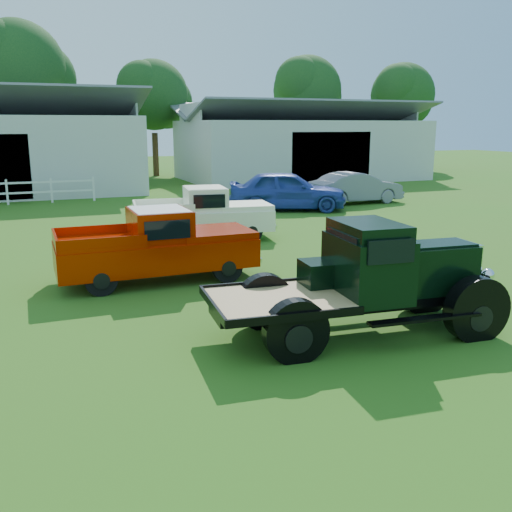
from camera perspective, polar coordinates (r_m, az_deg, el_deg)
name	(u,v)px	position (r m, az deg, el deg)	size (l,w,h in m)	color
ground	(270,323)	(11.10, 1.37, -6.68)	(120.00, 120.00, 0.00)	#3D631B
shed_right	(301,141)	(40.86, 4.47, 11.36)	(16.80, 9.20, 5.20)	silver
tree_b	(20,95)	(43.63, -22.55, 14.69)	(6.90, 6.90, 11.50)	#143D17
tree_c	(154,114)	(43.57, -10.17, 13.80)	(5.40, 5.40, 9.00)	#143D17
tree_d	(307,109)	(48.91, 5.10, 14.43)	(6.00, 6.00, 10.00)	#143D17
tree_e	(402,112)	(51.38, 14.36, 13.74)	(5.70, 5.70, 9.50)	#143D17
vintage_flatbed	(361,279)	(10.39, 10.50, -2.30)	(5.22, 2.07, 2.07)	black
red_pickup	(156,245)	(14.02, -9.93, 1.11)	(4.91, 1.89, 1.79)	#A91900
white_pickup	(203,214)	(18.90, -5.34, 4.18)	(4.67, 1.81, 1.71)	white
misc_car_blue	(287,190)	(25.55, 3.13, 6.57)	(2.09, 5.18, 1.77)	#273E98
misc_car_grey	(356,188)	(28.24, 10.01, 6.73)	(1.59, 4.56, 1.50)	slate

